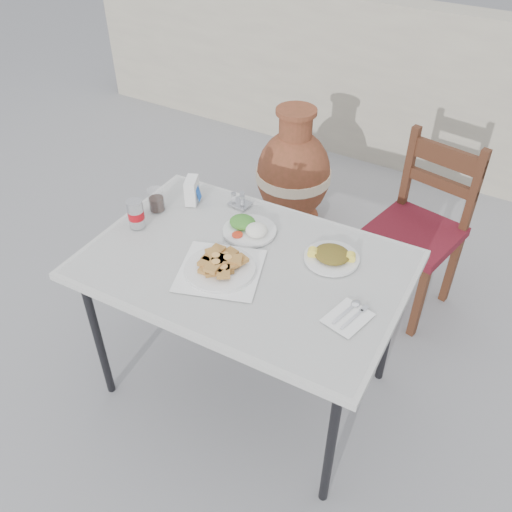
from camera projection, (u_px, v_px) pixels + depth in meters
The scene contains 13 objects.
ground at pixel (243, 380), 2.70m from camera, with size 80.00×80.00×0.00m, color slate.
cafe_table at pixel (245, 271), 2.23m from camera, with size 1.33×0.93×0.78m.
pide_plate at pixel (220, 265), 2.13m from camera, with size 0.41×0.41×0.07m.
salad_rice_plate at pixel (249, 228), 2.33m from camera, with size 0.23×0.23×0.06m.
salad_chopped_plate at pixel (332, 256), 2.19m from camera, with size 0.23×0.23×0.05m.
soda_can at pixel (136, 214), 2.34m from camera, with size 0.07×0.07×0.13m.
cola_glass at pixel (156, 201), 2.45m from camera, with size 0.07×0.07×0.11m.
napkin_holder at pixel (192, 190), 2.49m from camera, with size 0.09×0.11×0.12m.
condiment_caddy at pixel (240, 201), 2.49m from camera, with size 0.10×0.08×0.07m.
cutlery_napkin at pixel (349, 315), 1.95m from camera, with size 0.16×0.19×0.01m.
chair at pixel (418, 228), 2.85m from camera, with size 0.50×0.50×0.97m.
terracotta_urn at pixel (293, 175), 3.48m from camera, with size 0.48×0.48×0.84m.
back_wall at pixel (424, 94), 3.98m from camera, with size 6.00×0.25×1.20m, color #AAA38E.
Camera 1 is at (0.94, -1.42, 2.18)m, focal length 38.00 mm.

